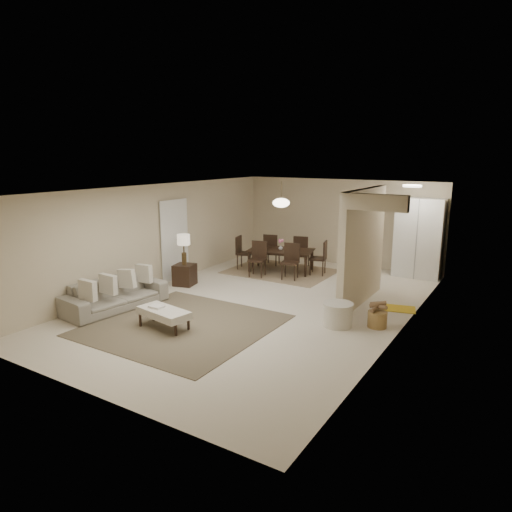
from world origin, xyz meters
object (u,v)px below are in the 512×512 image
Objects in this scene: round_pouf at (338,315)px; dining_table at (280,261)px; ottoman_bench at (164,313)px; wicker_basket at (377,319)px; sofa at (115,294)px; side_table at (185,275)px; pantry_cabinet at (419,238)px.

dining_table is (-2.91, 3.05, 0.09)m from round_pouf.
ottoman_bench reaches higher than wicker_basket.
dining_table is (1.45, 4.59, -0.01)m from sofa.
ottoman_bench is at bearing -145.93° from round_pouf.
ottoman_bench is 3.12× the size of wicker_basket.
dining_table reaches higher than side_table.
side_table is 4.36m from round_pouf.
dining_table is at bearing 101.61° from ottoman_bench.
pantry_cabinet is 7.73m from sofa.
round_pouf is at bearing -59.66° from dining_table.
sofa is 1.94× the size of ottoman_bench.
round_pouf is (4.36, 1.54, -0.09)m from sofa.
side_table reaches higher than round_pouf.
ottoman_bench is 3.28m from round_pouf.
sofa is 2.17m from side_table.
sofa is at bearing -159.58° from wicker_basket.
sofa is 3.79× the size of round_pouf.
wicker_basket is (4.97, -0.30, -0.11)m from side_table.
sofa is 5.36m from wicker_basket.
round_pouf is at bearing 43.40° from ottoman_bench.
sofa reaches higher than round_pouf.
ottoman_bench is 4.02m from wicker_basket.
ottoman_bench is at bearing -93.46° from sofa.
ottoman_bench is at bearing -57.17° from side_table.
wicker_basket is at bearing -62.69° from sofa.
sofa is at bearing -120.85° from dining_table.
ottoman_bench is 0.64× the size of dining_table.
round_pouf reaches higher than wicker_basket.
round_pouf is 0.33× the size of dining_table.
sofa reaches higher than ottoman_bench.
ottoman_bench is 2.94m from side_table.
wicker_basket is (0.22, -4.15, -0.90)m from pantry_cabinet.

